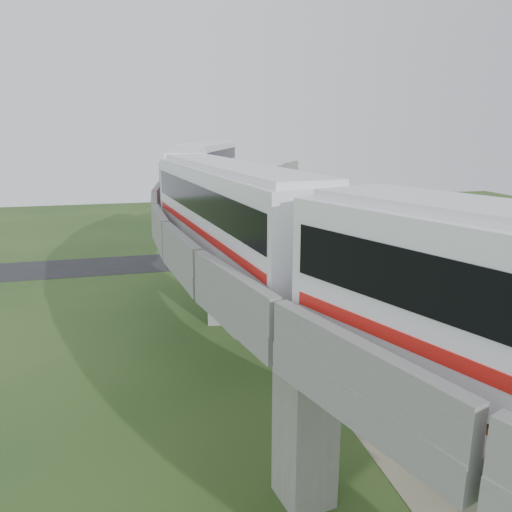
% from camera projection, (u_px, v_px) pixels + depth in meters
% --- Properties ---
extents(ground, '(160.00, 160.00, 0.00)m').
position_uv_depth(ground, '(235.00, 383.00, 31.00)').
color(ground, '#27451B').
rests_on(ground, ground).
extents(dirt_lot, '(18.00, 26.00, 0.04)m').
position_uv_depth(dirt_lot, '(452.00, 372.00, 32.33)').
color(dirt_lot, gray).
rests_on(dirt_lot, ground).
extents(asphalt_road, '(60.00, 8.00, 0.03)m').
position_uv_depth(asphalt_road, '(185.00, 261.00, 59.21)').
color(asphalt_road, '#232326').
rests_on(asphalt_road, ground).
extents(viaduct, '(19.58, 73.98, 11.40)m').
position_uv_depth(viaduct, '(296.00, 238.00, 29.62)').
color(viaduct, '#99968E').
rests_on(viaduct, ground).
extents(metro_train, '(11.21, 61.34, 3.64)m').
position_uv_depth(metro_train, '(242.00, 186.00, 27.04)').
color(metro_train, white).
rests_on(metro_train, ground).
extents(fence, '(3.87, 38.73, 1.50)m').
position_uv_depth(fence, '(379.00, 355.00, 33.05)').
color(fence, '#2D382D').
rests_on(fence, ground).
extents(tree_0, '(2.64, 2.64, 3.13)m').
position_uv_depth(tree_0, '(294.00, 257.00, 52.96)').
color(tree_0, '#382314').
rests_on(tree_0, ground).
extents(tree_1, '(2.80, 2.80, 3.59)m').
position_uv_depth(tree_1, '(297.00, 265.00, 48.49)').
color(tree_1, '#382314').
rests_on(tree_1, ground).
extents(tree_2, '(2.43, 2.43, 3.43)m').
position_uv_depth(tree_2, '(305.00, 294.00, 40.17)').
color(tree_2, '#382314').
rests_on(tree_2, ground).
extents(tree_3, '(1.93, 1.93, 2.83)m').
position_uv_depth(tree_3, '(322.00, 320.00, 35.87)').
color(tree_3, '#382314').
rests_on(tree_3, ground).
extents(tree_4, '(1.83, 1.83, 2.67)m').
position_uv_depth(tree_4, '(359.00, 361.00, 29.75)').
color(tree_4, '#382314').
rests_on(tree_4, ground).
extents(tree_5, '(2.18, 2.18, 3.13)m').
position_uv_depth(tree_5, '(472.00, 450.00, 21.08)').
color(tree_5, '#382314').
rests_on(tree_5, ground).
extents(car_red, '(3.37, 1.86, 1.05)m').
position_uv_depth(car_red, '(489.00, 333.00, 37.02)').
color(car_red, '#9C130E').
rests_on(car_red, dirt_lot).
extents(car_dark, '(4.00, 2.41, 1.08)m').
position_uv_depth(car_dark, '(391.00, 351.00, 34.01)').
color(car_dark, black).
rests_on(car_dark, dirt_lot).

